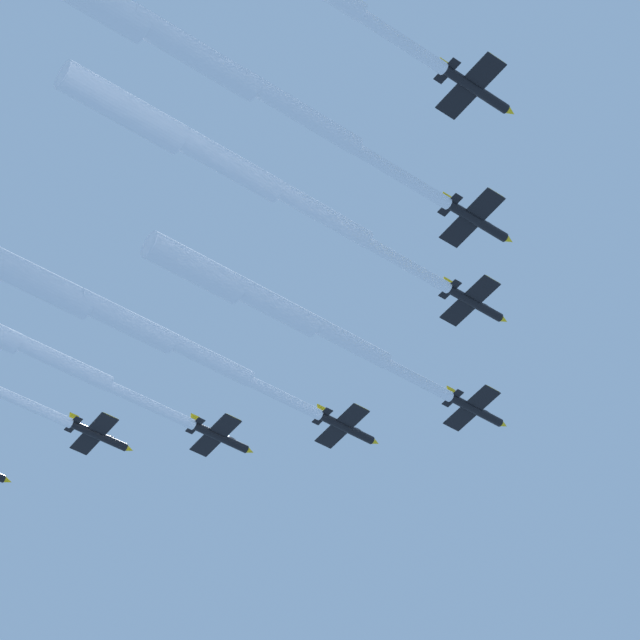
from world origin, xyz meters
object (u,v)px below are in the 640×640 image
at_px(jet_lead, 273,306).
at_px(jet_starboard_mid, 191,53).
at_px(jet_starboard_inner, 221,161).
at_px(jet_port_inner, 125,322).

distance_m(jet_lead, jet_starboard_mid, 38.19).
relative_size(jet_starboard_inner, jet_starboard_mid, 0.98).
bearing_deg(jet_starboard_inner, jet_port_inner, 171.65).
bearing_deg(jet_port_inner, jet_lead, 45.18).
xyz_separation_m(jet_lead, jet_starboard_inner, (12.81, -16.54, 2.97)).
height_order(jet_port_inner, jet_starboard_mid, jet_port_inner).
xyz_separation_m(jet_starboard_inner, jet_starboard_mid, (12.45, -12.08, -3.46)).
bearing_deg(jet_starboard_inner, jet_starboard_mid, -44.14).
distance_m(jet_starboard_inner, jet_starboard_mid, 17.69).
distance_m(jet_lead, jet_port_inner, 18.05).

